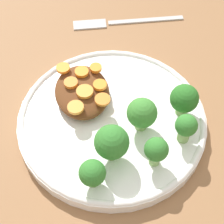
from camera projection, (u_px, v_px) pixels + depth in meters
ground_plane at (112, 125)px, 0.58m from camera, size 4.00×4.00×0.00m
plate at (112, 120)px, 0.57m from camera, size 0.29×0.29×0.02m
stew_mound at (82, 92)px, 0.58m from camera, size 0.11×0.08×0.03m
broccoli_floret_0 at (142, 114)px, 0.53m from camera, size 0.04×0.04×0.06m
broccoli_floret_1 at (156, 151)px, 0.50m from camera, size 0.03×0.03×0.05m
broccoli_floret_2 at (112, 143)px, 0.50m from camera, size 0.05×0.05×0.06m
broccoli_floret_3 at (186, 127)px, 0.52m from camera, size 0.03×0.03×0.05m
broccoli_floret_4 at (184, 99)px, 0.55m from camera, size 0.04×0.04×0.06m
broccoli_floret_5 at (92, 173)px, 0.48m from camera, size 0.04×0.04×0.05m
carrot_slice_0 at (85, 92)px, 0.56m from camera, size 0.03×0.03×0.01m
carrot_slice_1 at (82, 72)px, 0.58m from camera, size 0.02×0.02×0.01m
carrot_slice_2 at (71, 83)px, 0.57m from camera, size 0.02×0.02×0.01m
carrot_slice_3 at (103, 100)px, 0.55m from camera, size 0.02×0.02×0.00m
carrot_slice_4 at (76, 107)px, 0.54m from camera, size 0.02×0.02×0.01m
carrot_slice_5 at (100, 85)px, 0.57m from camera, size 0.02×0.02×0.01m
carrot_slice_6 at (96, 68)px, 0.59m from camera, size 0.02×0.02×0.01m
carrot_slice_7 at (63, 68)px, 0.59m from camera, size 0.02×0.02×0.00m
fork at (119, 22)px, 0.72m from camera, size 0.03×0.21×0.01m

